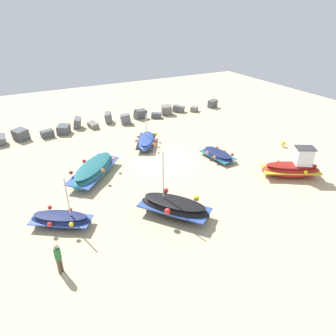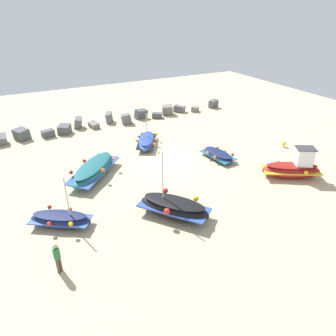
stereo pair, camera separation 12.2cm
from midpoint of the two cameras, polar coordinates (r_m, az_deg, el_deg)
ground_plane at (r=25.81m, az=-0.98°, el=1.32°), size 58.12×58.12×0.00m
fishing_boat_0 at (r=28.53m, az=-4.11°, el=4.92°), size 3.31×4.26×3.00m
fishing_boat_1 at (r=23.81m, az=-13.60°, el=-0.37°), size 5.04×5.24×1.17m
fishing_boat_2 at (r=19.29m, az=-19.22°, el=-8.95°), size 3.71×3.04×3.29m
fishing_boat_3 at (r=26.37m, az=8.96°, el=2.39°), size 1.94×3.43×0.74m
fishing_boat_4 at (r=24.90m, az=21.77°, el=0.05°), size 4.48×3.46×2.41m
fishing_boat_5 at (r=18.98m, az=1.00°, el=-7.22°), size 4.12×4.61×4.19m
person_walking at (r=16.07m, az=-19.72°, el=-15.06°), size 0.32×0.32×1.73m
breakwater_rocks at (r=34.29m, az=-10.94°, el=8.50°), size 25.59×2.69×1.36m
mooring_buoy_0 at (r=30.16m, az=20.29°, el=4.26°), size 0.40×0.40×0.53m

